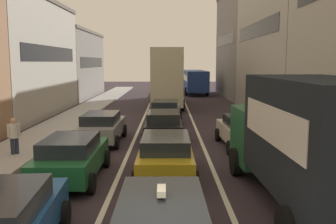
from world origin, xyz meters
The scene contains 15 objects.
sidewalk_left centered at (-6.70, 20.00, 0.07)m, with size 2.60×64.00×0.14m, color #A8A8A8.
lane_stripe_left centered at (-1.70, 20.00, 0.01)m, with size 0.16×60.00×0.01m, color silver.
lane_stripe_right centered at (1.70, 20.00, 0.01)m, with size 0.16×60.00×0.01m, color silver.
building_row_right centered at (9.90, 21.48, 6.17)m, with size 7.20×43.90×13.25m.
removalist_box_truck centered at (3.70, 4.29, 1.97)m, with size 2.87×7.76×3.58m.
sedan_left_lane_front centered at (-3.28, 1.49, 0.80)m, with size 2.30×4.41×1.49m.
sedan_centre_lane_second centered at (-0.05, 7.01, 0.80)m, with size 2.07×4.30×1.49m.
wagon_left_lane_second centered at (-3.22, 6.72, 0.80)m, with size 2.09×4.31×1.49m.
hatchback_centre_lane_third centered at (-0.19, 13.09, 0.80)m, with size 2.07×4.30×1.49m.
sedan_left_lane_third centered at (-3.24, 12.54, 0.80)m, with size 2.09×4.31×1.49m.
coupe_centre_lane_fourth centered at (-0.14, 18.39, 0.80)m, with size 2.25×4.39×1.49m.
sedan_right_lane_behind_truck centered at (3.54, 11.44, 0.80)m, with size 2.21×4.37×1.49m.
bus_mid_queue_primary centered at (0.02, 27.48, 2.83)m, with size 2.91×10.53×5.06m.
bus_far_queue_secondary centered at (3.38, 41.37, 1.76)m, with size 2.95×10.54×2.90m.
pedestrian_mid_sidewalk centered at (-6.39, 9.69, 0.95)m, with size 0.41×0.41×1.66m.
Camera 1 is at (0.03, -5.43, 3.96)m, focal length 39.54 mm.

